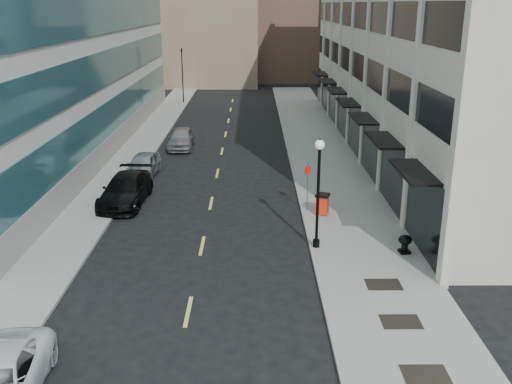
{
  "coord_description": "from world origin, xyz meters",
  "views": [
    {
      "loc": [
        2.41,
        -16.57,
        10.8
      ],
      "look_at": [
        2.53,
        8.1,
        2.62
      ],
      "focal_mm": 40.0,
      "sensor_mm": 36.0,
      "label": 1
    }
  ],
  "objects_px": {
    "trash_bin": "(322,203)",
    "lamppost": "(318,184)",
    "car_grey_sedan": "(182,138)",
    "sign_post": "(308,180)",
    "traffic_signal": "(182,52)",
    "car_silver_sedan": "(143,165)",
    "urn_planter": "(405,242)",
    "car_black_pickup": "(126,190)"
  },
  "relations": [
    {
      "from": "lamppost",
      "to": "sign_post",
      "type": "height_order",
      "value": "lamppost"
    },
    {
      "from": "car_silver_sedan",
      "to": "sign_post",
      "type": "bearing_deg",
      "value": -31.03
    },
    {
      "from": "car_silver_sedan",
      "to": "sign_post",
      "type": "distance_m",
      "value": 12.35
    },
    {
      "from": "traffic_signal",
      "to": "lamppost",
      "type": "height_order",
      "value": "traffic_signal"
    },
    {
      "from": "trash_bin",
      "to": "sign_post",
      "type": "distance_m",
      "value": 1.44
    },
    {
      "from": "traffic_signal",
      "to": "car_silver_sedan",
      "type": "bearing_deg",
      "value": -88.6
    },
    {
      "from": "traffic_signal",
      "to": "car_grey_sedan",
      "type": "distance_m",
      "value": 21.69
    },
    {
      "from": "car_black_pickup",
      "to": "sign_post",
      "type": "height_order",
      "value": "sign_post"
    },
    {
      "from": "car_grey_sedan",
      "to": "trash_bin",
      "type": "xyz_separation_m",
      "value": [
        9.26,
        -15.19,
        -0.04
      ]
    },
    {
      "from": "car_silver_sedan",
      "to": "trash_bin",
      "type": "bearing_deg",
      "value": -31.11
    },
    {
      "from": "car_silver_sedan",
      "to": "car_grey_sedan",
      "type": "bearing_deg",
      "value": 81.92
    },
    {
      "from": "sign_post",
      "to": "lamppost",
      "type": "bearing_deg",
      "value": -110.05
    },
    {
      "from": "car_grey_sedan",
      "to": "trash_bin",
      "type": "relative_size",
      "value": 4.18
    },
    {
      "from": "traffic_signal",
      "to": "car_silver_sedan",
      "type": "height_order",
      "value": "traffic_signal"
    },
    {
      "from": "car_black_pickup",
      "to": "car_grey_sedan",
      "type": "distance_m",
      "value": 13.1
    },
    {
      "from": "traffic_signal",
      "to": "urn_planter",
      "type": "xyz_separation_m",
      "value": [
        14.69,
        -41.17,
        -5.06
      ]
    },
    {
      "from": "traffic_signal",
      "to": "trash_bin",
      "type": "relative_size",
      "value": 6.21
    },
    {
      "from": "car_grey_sedan",
      "to": "sign_post",
      "type": "relative_size",
      "value": 1.75
    },
    {
      "from": "urn_planter",
      "to": "traffic_signal",
      "type": "bearing_deg",
      "value": 109.64
    },
    {
      "from": "urn_planter",
      "to": "car_grey_sedan",
      "type": "bearing_deg",
      "value": 121.56
    },
    {
      "from": "car_silver_sedan",
      "to": "car_grey_sedan",
      "type": "xyz_separation_m",
      "value": [
        1.6,
        7.62,
        0.04
      ]
    },
    {
      "from": "car_grey_sedan",
      "to": "traffic_signal",
      "type": "bearing_deg",
      "value": 96.11
    },
    {
      "from": "traffic_signal",
      "to": "trash_bin",
      "type": "height_order",
      "value": "traffic_signal"
    },
    {
      "from": "trash_bin",
      "to": "traffic_signal",
      "type": "bearing_deg",
      "value": 126.7
    },
    {
      "from": "trash_bin",
      "to": "sign_post",
      "type": "relative_size",
      "value": 0.42
    },
    {
      "from": "car_silver_sedan",
      "to": "urn_planter",
      "type": "relative_size",
      "value": 5.29
    },
    {
      "from": "traffic_signal",
      "to": "sign_post",
      "type": "distance_m",
      "value": 37.44
    },
    {
      "from": "car_silver_sedan",
      "to": "car_grey_sedan",
      "type": "relative_size",
      "value": 0.95
    },
    {
      "from": "car_grey_sedan",
      "to": "urn_planter",
      "type": "distance_m",
      "value": 23.67
    },
    {
      "from": "car_silver_sedan",
      "to": "trash_bin",
      "type": "relative_size",
      "value": 3.97
    },
    {
      "from": "car_silver_sedan",
      "to": "sign_post",
      "type": "relative_size",
      "value": 1.67
    },
    {
      "from": "car_black_pickup",
      "to": "car_silver_sedan",
      "type": "xyz_separation_m",
      "value": [
        0.0,
        5.38,
        -0.05
      ]
    },
    {
      "from": "trash_bin",
      "to": "car_black_pickup",
      "type": "bearing_deg",
      "value": -172.43
    },
    {
      "from": "lamppost",
      "to": "car_silver_sedan",
      "type": "bearing_deg",
      "value": 130.47
    },
    {
      "from": "car_black_pickup",
      "to": "car_grey_sedan",
      "type": "xyz_separation_m",
      "value": [
        1.6,
        13.0,
        -0.01
      ]
    },
    {
      "from": "car_silver_sedan",
      "to": "trash_bin",
      "type": "xyz_separation_m",
      "value": [
        10.86,
        -7.57,
        -0.01
      ]
    },
    {
      "from": "car_silver_sedan",
      "to": "urn_planter",
      "type": "xyz_separation_m",
      "value": [
        13.99,
        -12.55,
        -0.1
      ]
    },
    {
      "from": "traffic_signal",
      "to": "urn_planter",
      "type": "height_order",
      "value": "traffic_signal"
    },
    {
      "from": "lamppost",
      "to": "trash_bin",
      "type": "bearing_deg",
      "value": 79.92
    },
    {
      "from": "traffic_signal",
      "to": "lamppost",
      "type": "xyz_separation_m",
      "value": [
        10.8,
        -40.46,
        -2.54
      ]
    },
    {
      "from": "urn_planter",
      "to": "sign_post",
      "type": "bearing_deg",
      "value": 125.14
    },
    {
      "from": "trash_bin",
      "to": "lamppost",
      "type": "xyz_separation_m",
      "value": [
        -0.76,
        -4.27,
        2.42
      ]
    }
  ]
}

